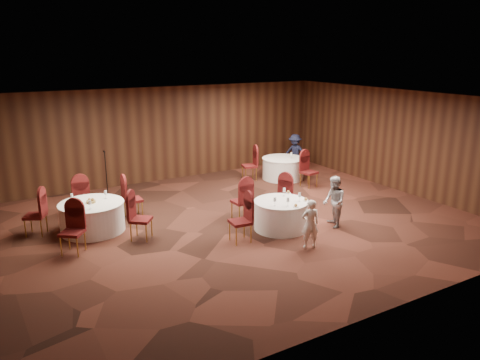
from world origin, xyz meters
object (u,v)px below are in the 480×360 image
woman_a (310,224)px  man_c (295,153)px  table_left (92,217)px  mic_stand (107,184)px  table_right (283,168)px  table_main (281,215)px  woman_b (334,202)px

woman_a → man_c: man_c is taller
table_left → mic_stand: mic_stand is taller
table_right → mic_stand: 5.98m
table_left → table_main: bearing=-28.7°
table_left → woman_b: 6.08m
woman_b → man_c: bearing=175.7°
table_right → man_c: 1.29m
table_left → woman_a: bearing=-41.3°
table_left → woman_a: size_ratio=1.38×
table_main → table_right: same height
table_main → woman_b: woman_b is taller
table_left → mic_stand: (1.06, 2.58, 0.04)m
woman_b → man_c: 5.76m
table_left → man_c: bearing=16.3°
table_left → man_c: 8.34m
table_right → mic_stand: size_ratio=1.00×
woman_b → man_c: man_c is taller
table_right → mic_stand: bearing=170.9°
table_main → woman_b: 1.40m
table_right → woman_b: (-1.58, -4.44, 0.29)m
table_right → woman_a: size_ratio=1.27×
table_main → woman_b: bearing=-23.3°
mic_stand → man_c: bearing=-2.0°
table_left → woman_b: bearing=-27.5°
table_main → table_left: bearing=151.3°
table_right → mic_stand: mic_stand is taller
woman_a → table_right: bearing=-101.9°
man_c → woman_b: bearing=-53.9°
table_right → man_c: bearing=34.3°
table_left → woman_a: (4.04, -3.54, 0.20)m
table_main → table_right: 4.82m
table_left → mic_stand: size_ratio=1.09×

